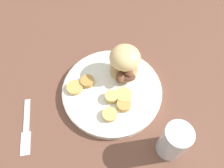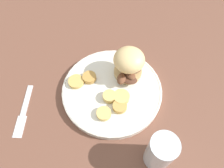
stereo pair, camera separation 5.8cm
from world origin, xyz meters
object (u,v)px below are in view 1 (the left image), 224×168
(sandwich, at_px, (125,61))
(fork, at_px, (26,127))
(dinner_plate, at_px, (112,90))
(drinking_glass, at_px, (174,141))

(sandwich, height_order, fork, sandwich)
(sandwich, relative_size, fork, 0.63)
(dinner_plate, distance_m, fork, 0.25)
(fork, bearing_deg, sandwich, -76.91)
(dinner_plate, height_order, fork, dinner_plate)
(fork, bearing_deg, drinking_glass, -117.60)
(drinking_glass, bearing_deg, fork, 62.40)
(sandwich, xyz_separation_m, drinking_glass, (-0.24, -0.03, -0.01))
(fork, height_order, drinking_glass, drinking_glass)
(sandwich, bearing_deg, drinking_glass, -173.62)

